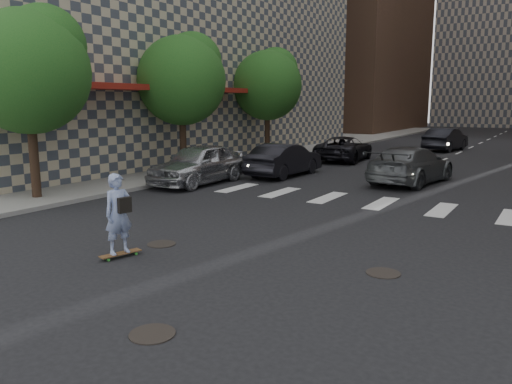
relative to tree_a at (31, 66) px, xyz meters
The scene contains 14 objects.
ground 10.99m from the tree_a, 18.35° to the right, with size 160.00×160.00×0.00m, color black.
sidewalk_left 18.19m from the tree_a, 106.66° to the left, with size 13.00×80.00×0.15m, color gray.
tree_a is the anchor object (origin of this frame).
tree_b 8.00m from the tree_a, 90.00° to the left, with size 4.20×4.20×6.60m.
tree_c 16.00m from the tree_a, 90.00° to the left, with size 4.20×4.20×6.60m.
manhole_a 12.91m from the tree_a, 27.88° to the right, with size 0.70×0.70×0.02m, color black.
manhole_b 8.99m from the tree_a, 14.56° to the right, with size 0.70×0.70×0.02m, color black.
manhole_c 13.62m from the tree_a, ahead, with size 0.70×0.70×0.02m, color black.
skateboarder 8.84m from the tree_a, 23.40° to the right, with size 0.59×0.99×1.91m.
silver_sedan 7.41m from the tree_a, 67.31° to the left, with size 2.03×5.05×1.72m, color #ABACB2.
traffic_car_a 11.49m from the tree_a, 65.72° to the left, with size 1.63×4.67×1.54m, color black.
traffic_car_b 15.32m from the tree_a, 47.09° to the left, with size 2.21×5.43×1.58m, color #505457.
traffic_car_c 18.24m from the tree_a, 75.46° to the left, with size 2.40×5.21×1.45m, color black.
traffic_car_e 28.59m from the tree_a, 73.01° to the left, with size 1.73×4.96×1.63m, color black.
Camera 1 is at (6.22, -7.62, 3.44)m, focal length 35.00 mm.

